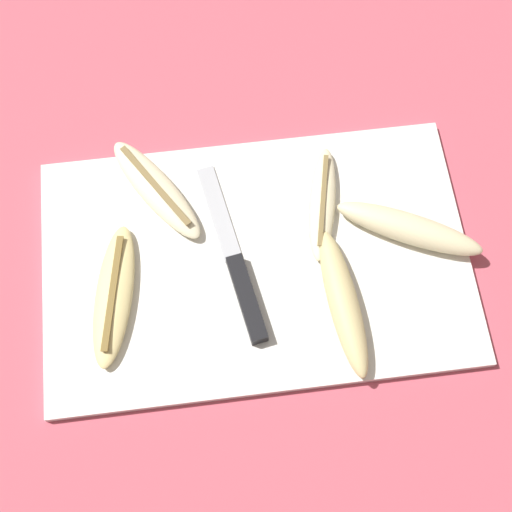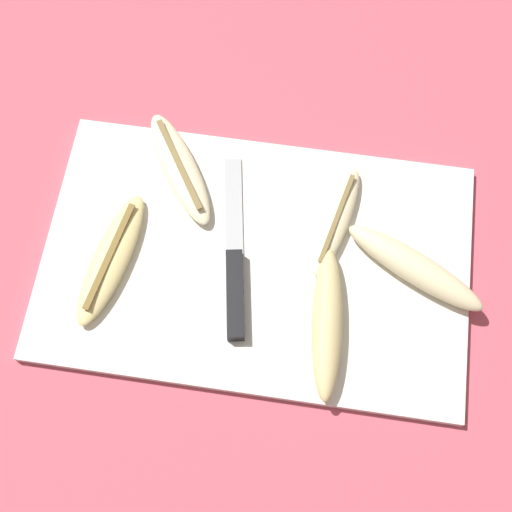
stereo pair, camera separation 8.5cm
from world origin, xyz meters
TOP-DOWN VIEW (x-y plane):
  - ground_plane at (0.00, 0.00)m, footprint 4.00×4.00m
  - cutting_board at (0.00, 0.00)m, footprint 0.52×0.33m
  - knife at (-0.02, -0.03)m, footprint 0.06×0.24m
  - banana_cream_curved at (0.19, 0.01)m, footprint 0.18×0.12m
  - banana_bright_far at (-0.11, 0.10)m, footprint 0.13×0.17m
  - banana_golden_short at (-0.17, -0.03)m, footprint 0.07×0.18m
  - banana_pale_long at (0.09, 0.06)m, footprint 0.07×0.16m
  - banana_spotted_left at (0.09, -0.07)m, footprint 0.05×0.19m

SIDE VIEW (x-z plane):
  - ground_plane at x=0.00m, z-range 0.00..0.00m
  - cutting_board at x=0.00m, z-range 0.00..0.01m
  - knife at x=-0.02m, z-range 0.01..0.03m
  - banana_golden_short at x=-0.17m, z-range 0.01..0.03m
  - banana_pale_long at x=0.09m, z-range 0.01..0.03m
  - banana_bright_far at x=-0.11m, z-range 0.01..0.03m
  - banana_cream_curved at x=0.19m, z-range 0.01..0.04m
  - banana_spotted_left at x=0.09m, z-range 0.01..0.04m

